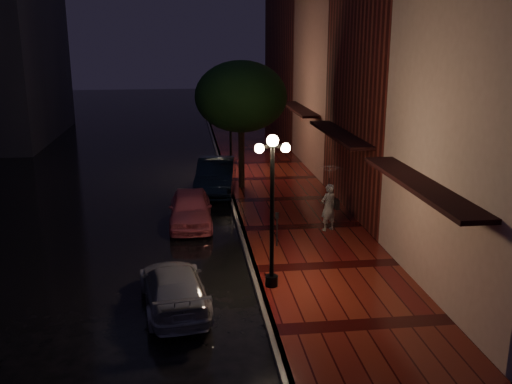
# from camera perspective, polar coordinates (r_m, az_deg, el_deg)

# --- Properties ---
(ground) EXTENTS (120.00, 120.00, 0.00)m
(ground) POSITION_cam_1_polar(r_m,az_deg,el_deg) (20.94, -1.45, -4.09)
(ground) COLOR black
(ground) RESTS_ON ground
(sidewalk) EXTENTS (4.50, 60.00, 0.15)m
(sidewalk) POSITION_cam_1_polar(r_m,az_deg,el_deg) (21.24, 4.62, -3.64)
(sidewalk) COLOR #490E0D
(sidewalk) RESTS_ON ground
(curb) EXTENTS (0.25, 60.00, 0.15)m
(curb) POSITION_cam_1_polar(r_m,az_deg,el_deg) (20.91, -1.45, -3.90)
(curb) COLOR #595451
(curb) RESTS_ON ground
(storefront_mid) EXTENTS (5.00, 8.00, 11.00)m
(storefront_mid) POSITION_cam_1_polar(r_m,az_deg,el_deg) (23.47, 15.55, 11.21)
(storefront_mid) COLOR #511914
(storefront_mid) RESTS_ON ground
(storefront_far) EXTENTS (5.00, 8.00, 9.00)m
(storefront_far) POSITION_cam_1_polar(r_m,az_deg,el_deg) (31.07, 9.77, 10.56)
(storefront_far) COLOR #8C5951
(storefront_far) RESTS_ON ground
(storefront_extra) EXTENTS (5.00, 12.00, 10.00)m
(storefront_extra) POSITION_cam_1_polar(r_m,az_deg,el_deg) (40.69, 5.70, 12.48)
(storefront_extra) COLOR #511914
(storefront_extra) RESTS_ON ground
(streetlamp_near) EXTENTS (0.96, 0.36, 4.31)m
(streetlamp_near) POSITION_cam_1_polar(r_m,az_deg,el_deg) (15.46, 1.63, -1.06)
(streetlamp_near) COLOR black
(streetlamp_near) RESTS_ON sidewalk
(streetlamp_far) EXTENTS (0.96, 0.36, 4.31)m
(streetlamp_far) POSITION_cam_1_polar(r_m,az_deg,el_deg) (29.07, -2.56, 6.68)
(streetlamp_far) COLOR black
(streetlamp_far) RESTS_ON sidewalk
(street_tree) EXTENTS (4.16, 4.16, 5.80)m
(street_tree) POSITION_cam_1_polar(r_m,az_deg,el_deg) (25.91, -1.49, 9.30)
(street_tree) COLOR black
(street_tree) RESTS_ON sidewalk
(pink_car) EXTENTS (1.62, 3.94, 1.34)m
(pink_car) POSITION_cam_1_polar(r_m,az_deg,el_deg) (21.72, -6.56, -1.62)
(pink_car) COLOR #C35062
(pink_car) RESTS_ON ground
(navy_car) EXTENTS (2.24, 4.89, 1.55)m
(navy_car) POSITION_cam_1_polar(r_m,az_deg,el_deg) (26.18, -4.02, 1.62)
(navy_car) COLOR black
(navy_car) RESTS_ON ground
(silver_car) EXTENTS (2.12, 4.15, 1.15)m
(silver_car) POSITION_cam_1_polar(r_m,az_deg,el_deg) (15.34, -8.22, -9.42)
(silver_car) COLOR #9A9AA1
(silver_car) RESTS_ON ground
(woman_with_umbrella) EXTENTS (1.01, 1.03, 2.42)m
(woman_with_umbrella) POSITION_cam_1_polar(r_m,az_deg,el_deg) (20.46, 7.32, 0.45)
(woman_with_umbrella) COLOR silver
(woman_with_umbrella) RESTS_ON sidewalk
(parking_meter) EXTENTS (0.13, 0.12, 1.17)m
(parking_meter) POSITION_cam_1_polar(r_m,az_deg,el_deg) (19.00, 2.11, -3.41)
(parking_meter) COLOR black
(parking_meter) RESTS_ON sidewalk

